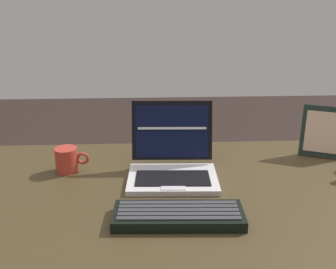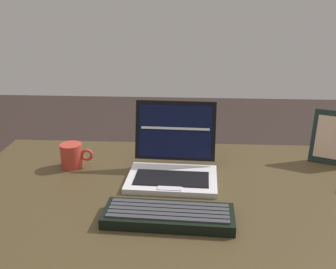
{
  "view_description": "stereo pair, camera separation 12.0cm",
  "coord_description": "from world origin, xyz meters",
  "views": [
    {
      "loc": [
        -0.13,
        -1.05,
        1.32
      ],
      "look_at": [
        -0.08,
        0.08,
        0.9
      ],
      "focal_mm": 41.14,
      "sensor_mm": 36.0,
      "label": 1
    },
    {
      "loc": [
        -0.01,
        -1.05,
        1.32
      ],
      "look_at": [
        -0.08,
        0.08,
        0.9
      ],
      "focal_mm": 41.14,
      "sensor_mm": 36.0,
      "label": 2
    }
  ],
  "objects": [
    {
      "name": "coffee_mug",
      "position": [
        -0.42,
        0.15,
        0.79
      ],
      "size": [
        0.11,
        0.07,
        0.08
      ],
      "color": "#B9362A",
      "rests_on": "desk"
    },
    {
      "name": "photo_frame",
      "position": [
        0.49,
        0.25,
        0.84
      ],
      "size": [
        0.16,
        0.11,
        0.19
      ],
      "color": "black",
      "rests_on": "desk"
    },
    {
      "name": "desk",
      "position": [
        0.0,
        0.0,
        0.64
      ],
      "size": [
        1.46,
        0.8,
        0.75
      ],
      "color": "#42351E",
      "rests_on": "ground"
    },
    {
      "name": "laptop_front",
      "position": [
        -0.06,
        0.1,
        0.8
      ],
      "size": [
        0.29,
        0.27,
        0.23
      ],
      "color": "silver",
      "rests_on": "desk"
    },
    {
      "name": "external_keyboard",
      "position": [
        -0.06,
        -0.17,
        0.77
      ],
      "size": [
        0.35,
        0.14,
        0.03
      ],
      "color": "black",
      "rests_on": "desk"
    }
  ]
}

